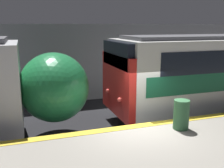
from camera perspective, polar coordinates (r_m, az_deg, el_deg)
The scene contains 3 objects.
ground_plane at distance 8.48m, azimuth 5.74°, elevation -15.58°, with size 120.00×120.00×0.00m, color black.
station_rear_barrier at distance 14.14m, azimuth -5.69°, elevation 4.59°, with size 50.00×0.15×4.08m.
trash_bin at distance 7.73m, azimuth 14.84°, elevation -6.45°, with size 0.44×0.44×0.85m.
Camera 1 is at (-3.17, -6.77, 3.99)m, focal length 42.00 mm.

